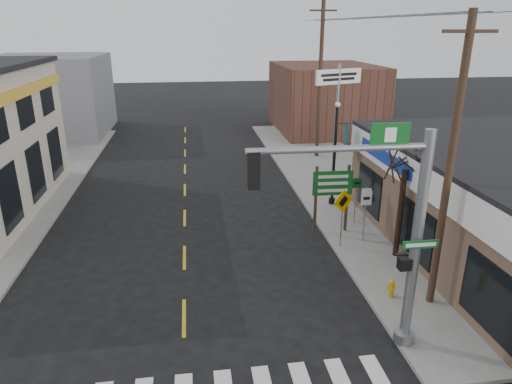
{
  "coord_description": "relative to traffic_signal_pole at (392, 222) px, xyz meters",
  "views": [
    {
      "loc": [
        0.5,
        -8.25,
        8.55
      ],
      "look_at": [
        2.77,
        7.44,
        2.8
      ],
      "focal_mm": 32.0,
      "sensor_mm": 36.0,
      "label": 1
    }
  ],
  "objects": [
    {
      "name": "sidewalk_right",
      "position": [
        3.55,
        11.21,
        -3.81
      ],
      "size": [
        6.0,
        38.0,
        0.13
      ],
      "primitive_type": "cube",
      "color": "slate",
      "rests_on": "ground"
    },
    {
      "name": "center_line",
      "position": [
        -5.45,
        6.21,
        -3.87
      ],
      "size": [
        0.12,
        56.0,
        0.01
      ],
      "primitive_type": "cube",
      "color": "gold",
      "rests_on": "ground"
    },
    {
      "name": "bldg_distant_right",
      "position": [
        6.55,
        28.21,
        -1.08
      ],
      "size": [
        8.0,
        10.0,
        5.6
      ],
      "primitive_type": "cube",
      "color": "#523025",
      "rests_on": "ground"
    },
    {
      "name": "bldg_distant_left",
      "position": [
        -16.45,
        30.21,
        -0.68
      ],
      "size": [
        9.0,
        10.0,
        6.4
      ],
      "primitive_type": "cube",
      "color": "slate",
      "rests_on": "ground"
    },
    {
      "name": "traffic_signal_pole",
      "position": [
        0.0,
        0.0,
        0.0
      ],
      "size": [
        4.97,
        0.38,
        6.3
      ],
      "rotation": [
        0.0,
        0.0,
        -0.02
      ],
      "color": "gray",
      "rests_on": "sidewalk_right"
    },
    {
      "name": "guide_sign",
      "position": [
        0.85,
        7.47,
        -1.83
      ],
      "size": [
        1.71,
        0.14,
        2.99
      ],
      "rotation": [
        0.0,
        0.0,
        -0.04
      ],
      "color": "#412C1E",
      "rests_on": "sidewalk_right"
    },
    {
      "name": "fire_hydrant",
      "position": [
        1.34,
        2.22,
        -3.41
      ],
      "size": [
        0.2,
        0.2,
        0.62
      ],
      "rotation": [
        0.0,
        0.0,
        -0.32
      ],
      "color": "#C08B10",
      "rests_on": "sidewalk_right"
    },
    {
      "name": "ped_crossing_sign",
      "position": [
        0.85,
        6.02,
        -2.05
      ],
      "size": [
        0.95,
        0.07,
        2.46
      ],
      "rotation": [
        0.0,
        0.0,
        0.39
      ],
      "color": "gray",
      "rests_on": "sidewalk_right"
    },
    {
      "name": "lamp_post",
      "position": [
        2.0,
        10.72,
        -0.77
      ],
      "size": [
        0.67,
        0.52,
        5.12
      ],
      "rotation": [
        0.0,
        0.0,
        -0.27
      ],
      "color": "black",
      "rests_on": "sidewalk_right"
    },
    {
      "name": "dance_center_sign",
      "position": [
        3.36,
        15.13,
        1.18
      ],
      "size": [
        3.06,
        0.19,
        6.51
      ],
      "rotation": [
        0.0,
        0.0,
        0.36
      ],
      "color": "gray",
      "rests_on": "sidewalk_right"
    },
    {
      "name": "bare_tree",
      "position": [
        2.76,
        4.99,
        0.39
      ],
      "size": [
        2.63,
        2.63,
        5.25
      ],
      "rotation": [
        0.0,
        0.0,
        0.31
      ],
      "color": "black",
      "rests_on": "sidewalk_right"
    },
    {
      "name": "shrub_back",
      "position": [
        5.55,
        7.55,
        -3.32
      ],
      "size": [
        1.15,
        1.15,
        0.86
      ],
      "primitive_type": "ellipsoid",
      "color": "black",
      "rests_on": "sidewalk_right"
    },
    {
      "name": "utility_pole_near",
      "position": [
        2.5,
        1.8,
        0.81
      ],
      "size": [
        1.55,
        0.23,
        8.89
      ],
      "rotation": [
        0.0,
        0.0,
        -0.02
      ],
      "color": "#4C3820",
      "rests_on": "sidewalk_right"
    },
    {
      "name": "utility_pole_far",
      "position": [
        3.6,
        19.66,
        1.41
      ],
      "size": [
        1.75,
        0.26,
        10.06
      ],
      "rotation": [
        0.0,
        0.0,
        -0.02
      ],
      "color": "#3C2A1D",
      "rests_on": "sidewalk_right"
    }
  ]
}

